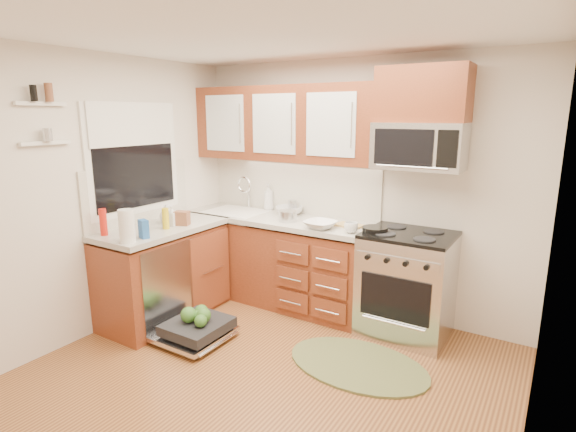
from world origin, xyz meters
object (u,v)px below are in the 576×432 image
Objects in this scene: bowl_b at (289,210)px; stock_pot at (288,216)px; dishwasher at (194,330)px; cup at (351,228)px; microwave at (419,146)px; cutting_board at (349,225)px; range at (407,284)px; rug at (358,365)px; skillet at (375,229)px; sink at (236,223)px; paper_towel_roll at (127,226)px; upper_cabinets at (284,124)px; bowl_a at (320,225)px.

stock_pot is at bearing -60.89° from bowl_b.
cup reaches higher than dishwasher.
microwave is 2.96× the size of cutting_board.
dishwasher is at bearing -143.73° from range.
bowl_b is (-1.22, 0.92, 0.96)m from rug.
range is 4.21× the size of skillet.
paper_towel_roll reaches higher than sink.
sink is at bearing -163.55° from upper_cabinets.
rug is (1.40, 0.38, -0.09)m from dishwasher.
stock_pot is at bearing -175.16° from range.
bowl_b is at bearing 172.83° from range.
range is 0.75m from cutting_board.
bowl_b is (-1.35, 0.05, -0.73)m from microwave.
paper_towel_roll is (-0.73, -1.35, 0.09)m from stock_pot.
sink is 2.41× the size of cutting_board.
rug is 1.29m from bowl_a.
range is 5.20× the size of stock_pot.
microwave is at bearing 39.61° from skillet.
microwave reaches higher than bowl_b.
cutting_board is 0.91× the size of paper_towel_roll.
bowl_b is at bearing 70.35° from paper_towel_roll.
microwave is 0.92m from cup.
upper_cabinets is 1.42m from microwave.
dishwasher is 3.83× the size of stock_pot.
skillet is 1.23× the size of stock_pot.
microwave is at bearing 32.01° from cup.
bowl_b reaches higher than sink.
skillet is (-0.14, 0.64, 0.96)m from rug.
range is at bearing 21.73° from skillet.
rug is at bearing -59.67° from cutting_board.
cutting_board is at bearing 2.03° from sink.
cutting_board is at bearing -7.58° from upper_cabinets.
paper_towel_roll is (-0.52, -1.59, -0.81)m from upper_cabinets.
sink is 0.63m from bowl_b.
range is at bearing -5.89° from upper_cabinets.
range is 7.68× the size of cup.
stock_pot is at bearing 179.39° from skillet.
bowl_b is at bearing 142.91° from rug.
dishwasher is at bearing -98.25° from bowl_b.
cup is at bearing 0.00° from bowl_a.
upper_cabinets is 16.57× the size of cup.
microwave is 2.66× the size of bowl_b.
microwave reaches higher than cutting_board.
bowl_a is at bearing -132.39° from cutting_board.
sink is at bearing 172.85° from stock_pot.
stock_pot reaches higher than range.
upper_cabinets is at bearing 174.11° from range.
cup is (-0.34, 0.57, 0.96)m from rug.
sink is at bearing 109.20° from dishwasher.
skillet is 1.11m from bowl_b.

